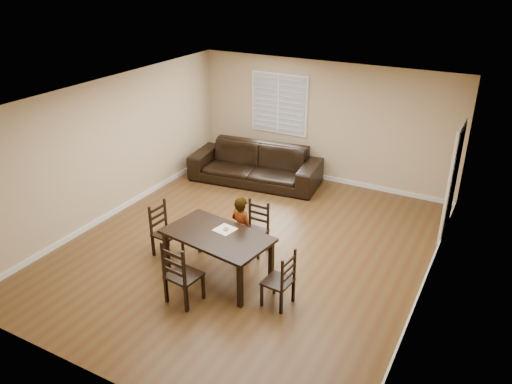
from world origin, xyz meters
TOP-DOWN VIEW (x-y plane):
  - ground at (0.00, 0.00)m, footprint 7.00×7.00m
  - room at (0.04, 0.18)m, footprint 6.04×7.04m
  - dining_table at (0.02, -1.00)m, footprint 1.79×1.18m
  - chair_near at (0.16, 0.04)m, footprint 0.42×0.39m
  - chair_far at (-0.10, -1.88)m, footprint 0.51×0.48m
  - chair_left at (-1.23, -0.82)m, footprint 0.42×0.45m
  - chair_right at (1.27, -1.18)m, footprint 0.42×0.44m
  - child at (0.11, -0.40)m, footprint 0.49×0.38m
  - napkin at (0.05, -0.81)m, footprint 0.35×0.35m
  - donut at (0.07, -0.82)m, footprint 0.10×0.10m
  - sofa at (-1.26, 2.60)m, footprint 3.03×1.48m

SIDE VIEW (x-z plane):
  - ground at x=0.00m, z-range 0.00..0.00m
  - chair_right at x=1.27m, z-range -0.04..0.87m
  - chair_near at x=0.16m, z-range -0.04..0.88m
  - sofa at x=-1.26m, z-range 0.00..0.85m
  - chair_left at x=-1.23m, z-range -0.04..0.90m
  - chair_far at x=-0.10m, z-range -0.05..0.98m
  - child at x=0.11m, z-range 0.00..1.18m
  - dining_table at x=0.02m, z-range 0.30..1.09m
  - napkin at x=0.05m, z-range 0.78..0.79m
  - donut at x=0.07m, z-range 0.79..0.82m
  - room at x=0.04m, z-range 0.45..3.17m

